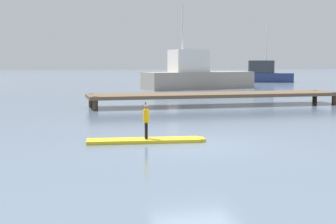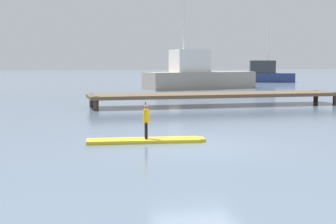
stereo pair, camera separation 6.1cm
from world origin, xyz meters
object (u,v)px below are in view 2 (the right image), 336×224
(fishing_boat_white_large, at_px, (198,76))
(motor_boat_small_navy, at_px, (265,74))
(paddler_child_solo, at_px, (146,120))
(paddleboard_near, at_px, (146,140))

(fishing_boat_white_large, xyz_separation_m, motor_boat_small_navy, (11.42, 10.89, -0.17))
(fishing_boat_white_large, bearing_deg, paddler_child_solo, -110.37)
(paddleboard_near, distance_m, fishing_boat_white_large, 29.13)
(paddleboard_near, height_order, paddler_child_solo, paddler_child_solo)
(paddleboard_near, relative_size, motor_boat_small_navy, 0.55)
(paddleboard_near, relative_size, fishing_boat_white_large, 0.35)
(paddler_child_solo, xyz_separation_m, fishing_boat_white_large, (10.12, 27.27, 0.45))
(paddleboard_near, xyz_separation_m, paddler_child_solo, (0.01, 0.01, 0.63))
(motor_boat_small_navy, bearing_deg, paddleboard_near, -119.45)
(fishing_boat_white_large, height_order, motor_boat_small_navy, fishing_boat_white_large)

